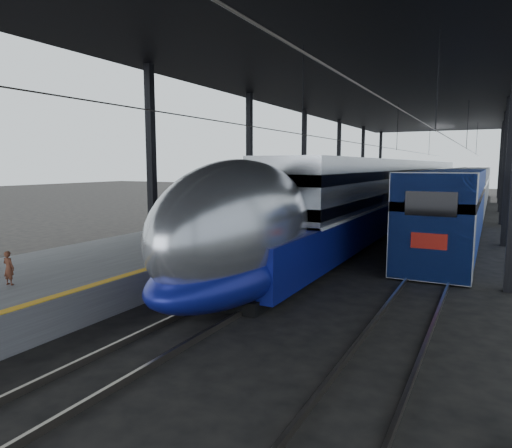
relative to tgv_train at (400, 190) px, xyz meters
The scene contains 8 objects.
ground 27.53m from the tgv_train, 94.18° to the right, with size 160.00×160.00×0.00m, color black.
platform 9.35m from the tgv_train, 126.72° to the right, with size 6.00×80.00×1.00m, color #4C4C4F.
yellow_strip 7.94m from the tgv_train, 110.11° to the right, with size 0.30×80.00×0.01m, color orange.
rails 8.06m from the tgv_train, 71.27° to the right, with size 6.52×80.00×0.16m.
canopy 10.13m from the tgv_train, 90.77° to the right, with size 18.00×75.00×9.47m.
tgv_train is the anchor object (origin of this frame).
second_train 6.82m from the tgv_train, 42.87° to the left, with size 2.92×56.05×4.02m.
child 32.36m from the tgv_train, 98.50° to the right, with size 0.35×0.23×0.95m, color #4E281A.
Camera 1 is at (8.91, -12.37, 4.29)m, focal length 32.00 mm.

